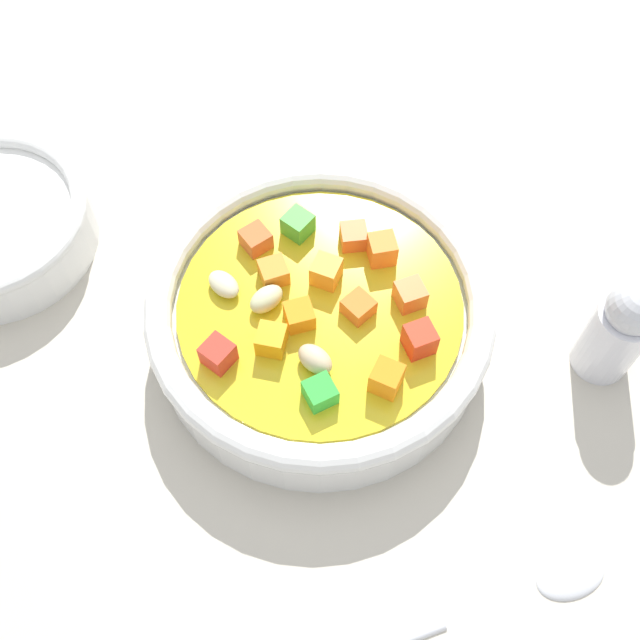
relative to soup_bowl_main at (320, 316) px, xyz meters
The scene contains 4 objects.
ground_plane 3.64cm from the soup_bowl_main, behind, with size 140.00×140.00×2.00cm, color #BAB2A0.
soup_bowl_main is the anchor object (origin of this frame).
spoon 18.80cm from the soup_bowl_main, 37.05° to the left, with size 13.25×21.24×0.95cm.
pepper_shaker 17.67cm from the soup_bowl_main, 95.72° to the left, with size 3.57×3.57×8.18cm.
Camera 1 is at (22.67, 4.50, 43.40)cm, focal length 43.05 mm.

